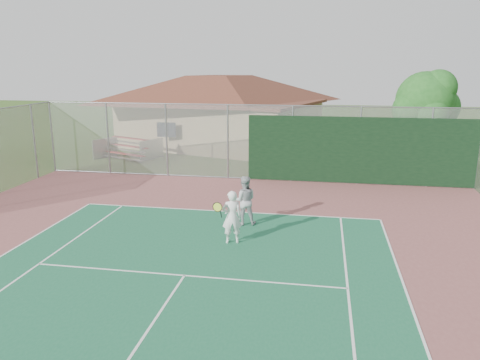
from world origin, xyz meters
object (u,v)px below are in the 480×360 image
(clubhouse, at_px, (220,104))
(player_grey_back, at_px, (244,201))
(bleachers, at_px, (128,148))
(player_white_front, at_px, (232,217))
(tree, at_px, (426,102))

(clubhouse, relative_size, player_grey_back, 8.77)
(clubhouse, xyz_separation_m, bleachers, (-4.32, -5.15, -2.19))
(clubhouse, bearing_deg, player_grey_back, -57.33)
(bleachers, xyz_separation_m, player_grey_back, (8.54, -10.22, 0.24))
(bleachers, height_order, player_grey_back, player_grey_back)
(player_white_front, bearing_deg, clubhouse, -91.41)
(bleachers, height_order, tree, tree)
(bleachers, xyz_separation_m, player_white_front, (8.44, -11.99, 0.24))
(clubhouse, relative_size, player_white_front, 8.92)
(bleachers, bearing_deg, clubhouse, 74.01)
(player_white_front, xyz_separation_m, player_grey_back, (0.09, 1.77, 0.01))
(bleachers, distance_m, player_grey_back, 13.32)
(bleachers, relative_size, player_grey_back, 2.18)
(clubhouse, xyz_separation_m, player_white_front, (4.12, -17.14, -1.95))
(tree, height_order, player_white_front, tree)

